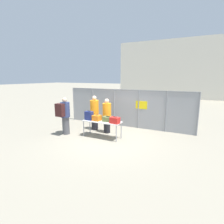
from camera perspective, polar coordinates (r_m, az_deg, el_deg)
The scene contains 12 objects.
ground_plane at distance 7.70m, azimuth -1.53°, elevation -8.55°, with size 120.00×120.00×0.00m, color gray.
fence_section at distance 9.28m, azimuth 4.60°, elevation 1.51°, with size 6.99×0.07×1.99m.
inspection_table at distance 7.63m, azimuth -3.27°, elevation -3.45°, with size 1.73×0.62×0.74m.
suitcase_navy at distance 7.84m, azimuth -7.51°, elevation -1.18°, with size 0.36×0.24×0.41m.
suitcase_orange at distance 7.69m, azimuth -4.98°, elevation -1.93°, with size 0.36×0.33×0.26m.
suitcase_olive at distance 7.54m, azimuth -1.35°, elevation -2.31°, with size 0.45×0.30×0.23m.
suitcase_red at distance 7.21m, azimuth 0.94°, elevation -2.72°, with size 0.42×0.32×0.28m.
traveler_hooded at distance 8.26m, azimuth -15.28°, elevation -0.77°, with size 0.43×0.66×1.72m.
security_worker_near at distance 8.23m, azimuth -1.68°, elevation -1.12°, with size 0.40×0.40×1.63m.
security_worker_far at distance 8.75m, azimuth -5.72°, elevation -0.12°, with size 0.43×0.43×1.72m.
utility_trailer at distance 10.12m, azimuth 16.82°, elevation -1.86°, with size 3.54×2.38×0.68m.
distant_hangar at distance 28.98m, azimuth 24.99°, elevation 12.16°, with size 17.99×12.17×7.12m.
Camera 1 is at (3.42, -6.38, 2.62)m, focal length 28.00 mm.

